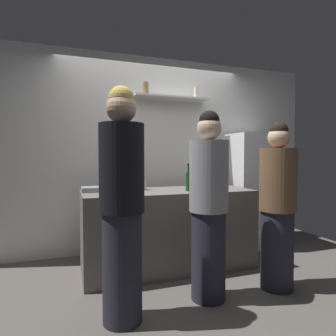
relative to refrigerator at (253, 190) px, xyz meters
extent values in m
plane|color=#59544F|center=(-1.36, -0.85, -0.79)|extent=(5.28, 5.28, 0.00)
cube|color=white|center=(-1.36, 0.40, 0.51)|extent=(4.80, 0.10, 2.60)
cube|color=silver|center=(-1.13, 0.24, 1.26)|extent=(1.03, 0.22, 0.02)
cylinder|color=olive|center=(-1.49, 0.24, 1.36)|extent=(0.08, 0.08, 0.16)
cylinder|color=beige|center=(-0.77, 0.24, 1.35)|extent=(0.06, 0.06, 0.16)
cube|color=white|center=(0.00, 0.00, 0.00)|extent=(0.68, 0.57, 1.57)
cylinder|color=#99999E|center=(0.19, -0.31, 0.08)|extent=(0.02, 0.02, 0.45)
cube|color=#66605B|center=(-1.39, -0.37, -0.35)|extent=(1.89, 0.75, 0.88)
cube|color=gray|center=(-2.16, -0.23, 0.12)|extent=(0.34, 0.24, 0.05)
cylinder|color=#B2B2B7|center=(-1.67, -0.25, 0.15)|extent=(0.10, 0.10, 0.11)
cylinder|color=silver|center=(-1.66, -0.25, 0.21)|extent=(0.02, 0.04, 0.16)
cylinder|color=silver|center=(-1.66, -0.25, 0.22)|extent=(0.01, 0.03, 0.19)
cylinder|color=silver|center=(-1.66, -0.27, 0.21)|extent=(0.01, 0.01, 0.18)
cylinder|color=silver|center=(-1.66, -0.25, 0.21)|extent=(0.01, 0.02, 0.17)
cylinder|color=silver|center=(-1.67, -0.25, 0.20)|extent=(0.02, 0.02, 0.16)
cylinder|color=silver|center=(-1.68, -0.27, 0.21)|extent=(0.03, 0.03, 0.17)
cylinder|color=silver|center=(-1.65, -0.26, 0.22)|extent=(0.01, 0.03, 0.18)
cylinder|color=silver|center=(-1.66, -0.27, 0.21)|extent=(0.02, 0.01, 0.17)
cylinder|color=#19471E|center=(-1.20, -0.52, 0.19)|extent=(0.07, 0.07, 0.19)
cylinder|color=#19471E|center=(-1.20, -0.52, 0.33)|extent=(0.03, 0.03, 0.09)
cylinder|color=black|center=(-1.20, -0.52, 0.39)|extent=(0.03, 0.03, 0.02)
cylinder|color=#B2BFB2|center=(-0.96, -0.51, 0.20)|extent=(0.08, 0.08, 0.22)
cylinder|color=#B2BFB2|center=(-0.96, -0.51, 0.35)|extent=(0.03, 0.03, 0.07)
cylinder|color=#333333|center=(-0.96, -0.51, 0.39)|extent=(0.04, 0.04, 0.02)
cylinder|color=#472814|center=(-1.14, -0.39, 0.20)|extent=(0.07, 0.07, 0.21)
cylinder|color=#472814|center=(-1.14, -0.39, 0.34)|extent=(0.03, 0.03, 0.08)
cylinder|color=maroon|center=(-1.14, -0.39, 0.39)|extent=(0.03, 0.03, 0.02)
cylinder|color=black|center=(-1.92, -0.30, 0.19)|extent=(0.08, 0.08, 0.19)
cylinder|color=black|center=(-1.92, -0.30, 0.32)|extent=(0.03, 0.03, 0.08)
cylinder|color=gold|center=(-1.92, -0.30, 0.37)|extent=(0.04, 0.04, 0.02)
cylinder|color=silver|center=(-0.85, -0.42, 0.19)|extent=(0.08, 0.08, 0.19)
cylinder|color=silver|center=(-0.85, -0.42, 0.30)|extent=(0.04, 0.04, 0.03)
cylinder|color=#268C3F|center=(-0.85, -0.42, 0.32)|extent=(0.05, 0.05, 0.02)
cylinder|color=#262633|center=(-1.30, -1.19, -0.40)|extent=(0.30, 0.30, 0.78)
cylinder|color=gray|center=(-1.30, -1.19, 0.30)|extent=(0.34, 0.34, 0.62)
sphere|color=#D8AD8C|center=(-1.30, -1.19, 0.72)|extent=(0.21, 0.21, 0.21)
sphere|color=black|center=(-1.30, -1.19, 0.78)|extent=(0.18, 0.18, 0.18)
cylinder|color=#262633|center=(-2.08, -1.29, -0.37)|extent=(0.30, 0.30, 0.84)
cylinder|color=black|center=(-2.08, -1.29, 0.39)|extent=(0.34, 0.34, 0.67)
sphere|color=#D8AD8C|center=(-2.08, -1.29, 0.83)|extent=(0.23, 0.23, 0.23)
sphere|color=#D8B759|center=(-2.08, -1.29, 0.90)|extent=(0.19, 0.19, 0.19)
cylinder|color=#262633|center=(-0.58, -1.22, -0.41)|extent=(0.30, 0.30, 0.75)
cylinder|color=brown|center=(-0.58, -1.22, 0.26)|extent=(0.34, 0.34, 0.59)
sphere|color=#D8AD8C|center=(-0.58, -1.22, 0.65)|extent=(0.20, 0.20, 0.20)
sphere|color=black|center=(-0.58, -1.22, 0.71)|extent=(0.17, 0.17, 0.17)
camera|label=1|loc=(-2.46, -3.46, 0.47)|focal=31.05mm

